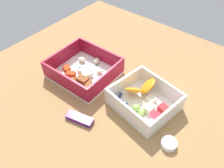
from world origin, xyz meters
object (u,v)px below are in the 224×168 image
fruit_bowl (144,100)px  candy_bar (80,119)px  pasta_container (84,71)px  paper_cup_liner (169,144)px

fruit_bowl → candy_bar: 17.19cm
pasta_container → paper_cup_liner: bearing=169.4°
pasta_container → paper_cup_liner: pasta_container is taller
pasta_container → fruit_bowl: size_ratio=1.05×
fruit_bowl → candy_bar: (9.75, 14.09, -1.34)cm
fruit_bowl → candy_bar: bearing=55.3°
paper_cup_liner → fruit_bowl: bearing=-30.2°
fruit_bowl → paper_cup_liner: (-11.02, 6.43, -1.22)cm
fruit_bowl → paper_cup_liner: 12.82cm
fruit_bowl → candy_bar: fruit_bowl is taller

